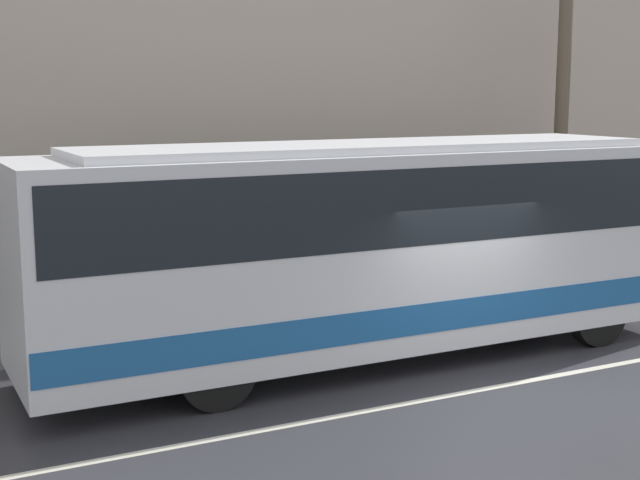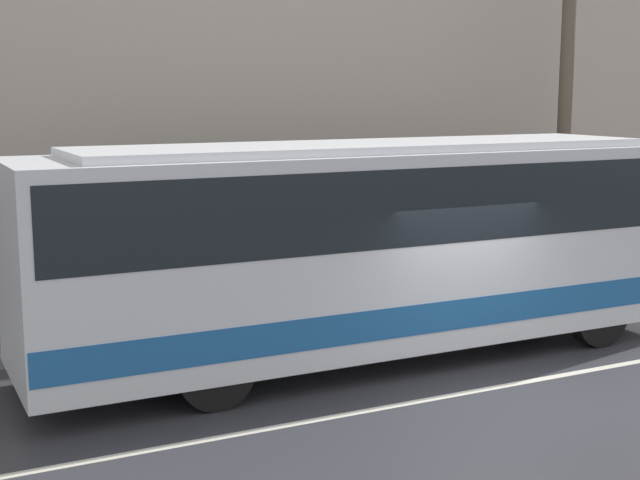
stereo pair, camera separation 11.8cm
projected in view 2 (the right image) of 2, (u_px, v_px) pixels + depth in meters
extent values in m
plane|color=#333338|center=(497.00, 387.00, 12.66)|extent=(60.00, 60.00, 0.00)
cube|color=gray|center=(330.00, 304.00, 17.28)|extent=(60.00, 2.50, 0.17)
cube|color=#2D2B28|center=(302.00, 228.00, 18.16)|extent=(60.00, 0.06, 2.80)
cube|color=beige|center=(497.00, 387.00, 12.66)|extent=(54.00, 0.14, 0.01)
cube|color=silver|center=(370.00, 245.00, 13.74)|extent=(10.68, 2.46, 2.92)
cube|color=#1E5999|center=(369.00, 303.00, 13.90)|extent=(10.63, 2.49, 0.45)
cube|color=black|center=(370.00, 199.00, 13.62)|extent=(10.36, 2.48, 1.11)
cube|color=orange|center=(629.00, 152.00, 15.86)|extent=(0.12, 1.85, 0.28)
cube|color=silver|center=(371.00, 146.00, 13.49)|extent=(9.08, 2.09, 0.12)
cylinder|color=black|center=(599.00, 314.00, 14.65)|extent=(1.07, 0.28, 1.07)
cylinder|color=black|center=(516.00, 288.00, 16.54)|extent=(1.07, 0.28, 1.07)
cylinder|color=black|center=(215.00, 370.00, 11.72)|extent=(1.07, 0.28, 1.07)
cylinder|color=black|center=(167.00, 331.00, 13.61)|extent=(1.07, 0.28, 1.07)
cylinder|color=brown|center=(565.00, 105.00, 18.61)|extent=(0.29, 0.29, 7.40)
cylinder|color=#1E5933|center=(268.00, 264.00, 17.18)|extent=(0.36, 0.36, 1.38)
sphere|color=tan|center=(267.00, 222.00, 17.05)|extent=(0.25, 0.25, 0.25)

